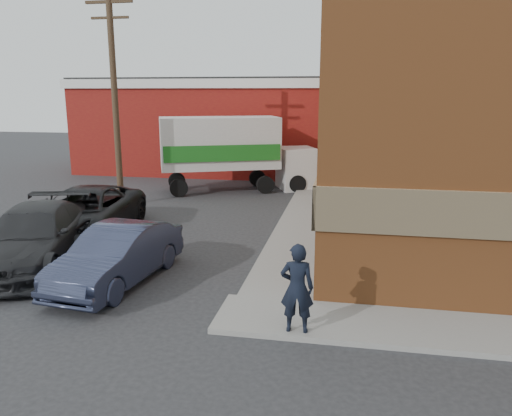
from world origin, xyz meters
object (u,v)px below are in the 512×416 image
at_px(suv_a, 85,212).
at_px(suv_b, 34,237).
at_px(box_truck, 234,149).
at_px(utility_pole, 115,93).
at_px(warehouse, 219,124).
at_px(man, 297,288).
at_px(sedan, 118,255).

height_order(suv_a, suv_b, suv_b).
bearing_deg(box_truck, utility_pole, -157.77).
relative_size(warehouse, man, 8.92).
bearing_deg(suv_b, man, -35.77).
xyz_separation_m(utility_pole, man, (8.77, -10.55, -3.71)).
bearing_deg(sedan, suv_a, 134.94).
bearing_deg(suv_a, suv_b, -92.40).
relative_size(utility_pole, suv_a, 1.55).
distance_m(man, sedan, 5.23).
relative_size(man, sedan, 0.41).
bearing_deg(man, warehouse, -74.68).
xyz_separation_m(warehouse, utility_pole, (-1.50, -11.00, 1.93)).
xyz_separation_m(suv_a, box_truck, (3.22, 8.64, 1.29)).
distance_m(warehouse, suv_a, 15.76).
height_order(warehouse, box_truck, warehouse).
bearing_deg(man, suv_b, -23.95).
bearing_deg(sedan, warehouse, 103.78).
bearing_deg(man, sedan, -26.46).
bearing_deg(suv_b, sedan, -31.51).
relative_size(warehouse, sedan, 3.65).
height_order(warehouse, suv_a, warehouse).
distance_m(sedan, box_truck, 12.60).
xyz_separation_m(sedan, suv_b, (-2.96, 0.87, 0.09)).
bearing_deg(utility_pole, suv_a, -78.97).
bearing_deg(box_truck, suv_a, -132.54).
bearing_deg(warehouse, utility_pole, -97.77).
bearing_deg(utility_pole, box_truck, 44.35).
bearing_deg(man, utility_pole, -53.58).
relative_size(suv_a, suv_b, 1.02).
height_order(warehouse, man, warehouse).
height_order(sedan, suv_a, suv_a).
distance_m(utility_pole, man, 14.21).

